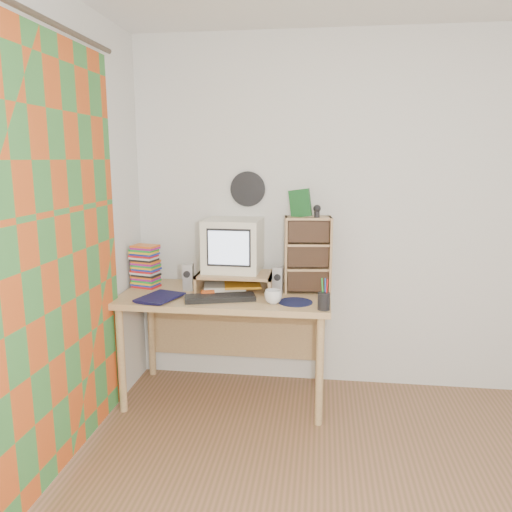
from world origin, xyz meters
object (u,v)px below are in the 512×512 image
(keyboard, at_px, (220,298))
(diary, at_px, (146,294))
(desk, at_px, (228,310))
(crt_monitor, at_px, (232,246))
(dvd_stack, at_px, (145,270))
(cd_rack, at_px, (307,255))
(mug, at_px, (273,297))

(keyboard, distance_m, diary, 0.49)
(desk, bearing_deg, crt_monitor, 76.04)
(keyboard, height_order, diary, diary)
(dvd_stack, xyz_separation_m, cd_rack, (1.13, 0.02, 0.13))
(cd_rack, xyz_separation_m, mug, (-0.20, -0.31, -0.21))
(keyboard, xyz_separation_m, cd_rack, (0.55, 0.28, 0.24))
(crt_monitor, distance_m, cd_rack, 0.52)
(keyboard, distance_m, mug, 0.35)
(desk, distance_m, keyboard, 0.27)
(desk, bearing_deg, dvd_stack, 176.42)
(desk, distance_m, crt_monitor, 0.44)
(keyboard, bearing_deg, diary, 163.93)
(desk, height_order, cd_rack, cd_rack)
(dvd_stack, bearing_deg, keyboard, -9.89)
(desk, relative_size, mug, 12.69)
(crt_monitor, bearing_deg, dvd_stack, -173.19)
(crt_monitor, distance_m, diary, 0.67)
(keyboard, distance_m, dvd_stack, 0.65)
(desk, xyz_separation_m, mug, (0.34, -0.26, 0.18))
(mug, bearing_deg, dvd_stack, 162.53)
(cd_rack, bearing_deg, dvd_stack, 174.30)
(dvd_stack, xyz_separation_m, mug, (0.94, -0.29, -0.08))
(desk, relative_size, keyboard, 3.11)
(crt_monitor, relative_size, cd_rack, 0.74)
(cd_rack, bearing_deg, mug, -129.23)
(desk, distance_m, dvd_stack, 0.65)
(desk, height_order, dvd_stack, dvd_stack)
(keyboard, relative_size, diary, 1.73)
(desk, bearing_deg, cd_rack, 5.78)
(keyboard, bearing_deg, mug, -21.47)
(dvd_stack, height_order, cd_rack, cd_rack)
(desk, xyz_separation_m, crt_monitor, (0.02, 0.09, 0.44))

